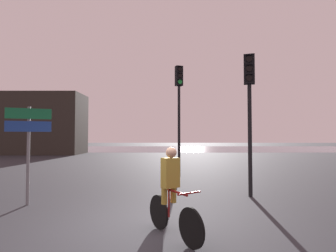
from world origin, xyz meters
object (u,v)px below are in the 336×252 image
at_px(direction_sign_post, 29,137).
at_px(cyclist, 172,191).
at_px(distant_building, 31,124).
at_px(traffic_light_near_right, 250,97).
at_px(traffic_light_center, 179,100).

distance_m(direction_sign_post, cyclist, 4.43).
bearing_deg(cyclist, distant_building, -89.32).
relative_size(traffic_light_near_right, cyclist, 2.65).
bearing_deg(cyclist, traffic_light_center, -125.77).
bearing_deg(cyclist, traffic_light_near_right, -160.12).
relative_size(traffic_light_near_right, direction_sign_post, 1.65).
distance_m(traffic_light_center, traffic_light_near_right, 4.39).
xyz_separation_m(traffic_light_near_right, cyclist, (-2.41, -3.09, -2.17)).
height_order(direction_sign_post, cyclist, direction_sign_post).
height_order(distant_building, direction_sign_post, distant_building).
relative_size(traffic_light_center, direction_sign_post, 1.92).
xyz_separation_m(direction_sign_post, cyclist, (3.76, -2.13, -0.97)).
height_order(traffic_light_near_right, cyclist, traffic_light_near_right).
xyz_separation_m(distant_building, traffic_light_near_right, (16.10, -18.10, 0.01)).
bearing_deg(traffic_light_near_right, traffic_light_center, -46.71).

